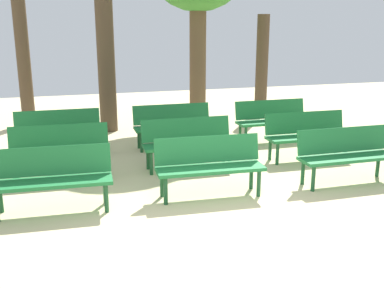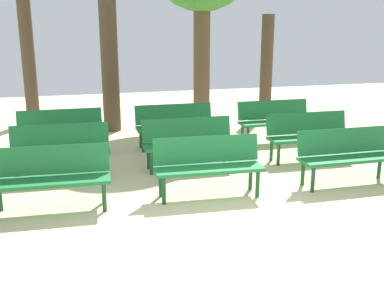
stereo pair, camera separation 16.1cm
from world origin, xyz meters
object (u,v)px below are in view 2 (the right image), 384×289
bench_r0_c1 (208,163)px  tree_2 (266,65)px  bench_r0_c2 (347,153)px  bench_r2_c0 (60,129)px  bench_r1_c1 (188,140)px  tree_0 (110,67)px  bench_r0_c0 (51,174)px  tree_3 (29,64)px  bench_r2_c2 (275,118)px  bench_r1_c2 (309,133)px  bench_r1_c0 (60,148)px  bench_r2_c1 (175,123)px

bench_r0_c1 → tree_2: bearing=62.1°
bench_r0_c2 → bench_r2_c0: bearing=147.3°
bench_r1_c1 → tree_0: (-1.02, 3.26, 0.99)m
bench_r0_c0 → bench_r2_c0: same height
bench_r1_c1 → bench_r0_c0: bearing=-148.8°
bench_r0_c0 → bench_r0_c2: 4.51m
bench_r0_c2 → tree_3: 7.95m
bench_r2_c2 → bench_r1_c2: bearing=-88.3°
bench_r0_c1 → bench_r2_c2: bearing=52.3°
tree_0 → bench_r1_c2: bearing=-45.2°
tree_2 → bench_r0_c0: bearing=-135.1°
bench_r1_c0 → tree_3: size_ratio=0.54×
bench_r1_c2 → bench_r2_c2: 1.41m
tree_0 → tree_3: (-1.87, 1.30, 0.01)m
bench_r2_c1 → tree_3: tree_3 is taller
bench_r0_c1 → bench_r1_c1: bearing=90.9°
bench_r1_c1 → tree_3: tree_3 is taller
tree_0 → tree_3: 2.27m
bench_r1_c2 → bench_r2_c1: same height
bench_r0_c0 → bench_r0_c1: (2.23, -0.04, 0.00)m
bench_r2_c0 → tree_3: (-0.71, 3.14, 1.01)m
bench_r2_c1 → tree_0: (-1.11, 1.85, 0.99)m
tree_0 → tree_2: (4.38, 1.04, -0.14)m
bench_r0_c0 → tree_2: tree_2 is taller
bench_r1_c2 → tree_3: tree_3 is taller
bench_r1_c2 → tree_2: bearing=77.8°
bench_r0_c1 → bench_r1_c2: same height
bench_r2_c2 → tree_2: (1.09, 2.98, 0.85)m
bench_r0_c0 → tree_2: bearing=48.0°
bench_r0_c1 → tree_0: size_ratio=0.54×
bench_r2_c0 → bench_r2_c1: same height
bench_r0_c1 → bench_r0_c0: bearing=-177.8°
bench_r1_c0 → tree_2: (5.53, 4.24, 0.85)m
bench_r1_c2 → tree_0: (-3.33, 3.35, 0.99)m
bench_r0_c0 → bench_r0_c2: same height
bench_r2_c2 → tree_3: tree_3 is taller
bench_r1_c1 → bench_r2_c2: 2.62m
bench_r1_c0 → bench_r2_c1: (2.26, 1.35, 0.00)m
bench_r0_c0 → bench_r1_c2: same height
bench_r0_c0 → tree_0: tree_0 is taller
bench_r1_c2 → bench_r2_c2: same height
bench_r1_c0 → bench_r1_c2: size_ratio=1.01×
tree_3 → bench_r0_c1: bearing=-64.4°
bench_r2_c1 → tree_0: size_ratio=0.54×
bench_r1_c0 → bench_r1_c2: 4.48m
bench_r0_c2 → bench_r1_c0: bearing=161.4°
bench_r1_c0 → bench_r1_c2: (4.48, -0.15, 0.00)m
bench_r0_c1 → tree_3: size_ratio=0.54×
bench_r2_c0 → tree_0: bearing=58.5°
tree_2 → bench_r2_c1: bearing=-138.6°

